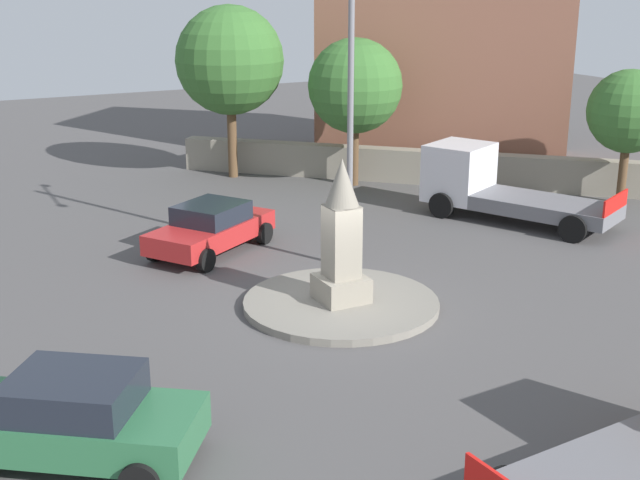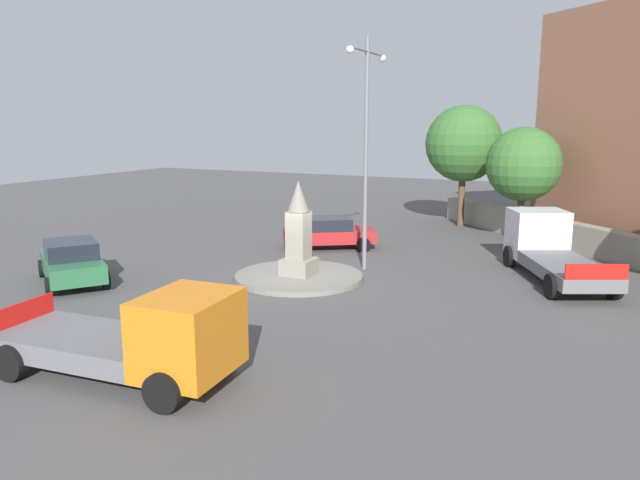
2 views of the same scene
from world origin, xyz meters
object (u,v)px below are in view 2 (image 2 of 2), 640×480
(tree_near_wall, at_px, (524,165))
(tree_far_corner, at_px, (464,144))
(car_green_approaching, at_px, (72,261))
(car_red_parked_left, at_px, (329,233))
(monument, at_px, (299,234))
(truck_white_near_island, at_px, (548,248))
(streetlamp, at_px, (366,134))
(truck_orange_passing, at_px, (143,339))

(tree_near_wall, bearing_deg, tree_far_corner, 46.86)
(car_green_approaching, relative_size, car_red_parked_left, 1.01)
(car_green_approaching, xyz_separation_m, tree_near_wall, (14.59, -13.38, 2.91))
(monument, bearing_deg, car_red_parked_left, 13.41)
(tree_far_corner, bearing_deg, car_red_parked_left, 154.77)
(car_red_parked_left, bearing_deg, truck_white_near_island, -94.43)
(tree_far_corner, bearing_deg, tree_near_wall, -133.14)
(streetlamp, relative_size, truck_orange_passing, 1.50)
(car_red_parked_left, bearing_deg, streetlamp, -135.47)
(car_green_approaching, relative_size, truck_orange_passing, 0.75)
(monument, height_order, tree_near_wall, tree_near_wall)
(streetlamp, bearing_deg, truck_orange_passing, 177.08)
(monument, bearing_deg, tree_near_wall, -30.67)
(car_green_approaching, xyz_separation_m, car_red_parked_left, (9.38, -5.79, -0.06))
(car_green_approaching, height_order, truck_white_near_island, truck_white_near_island)
(streetlamp, height_order, tree_near_wall, streetlamp)
(monument, height_order, car_red_parked_left, monument)
(monument, relative_size, car_green_approaching, 0.79)
(tree_near_wall, bearing_deg, monument, 149.33)
(tree_far_corner, bearing_deg, truck_white_near_island, -149.88)
(monument, bearing_deg, truck_orange_passing, -173.92)
(truck_orange_passing, height_order, truck_white_near_island, truck_white_near_island)
(monument, height_order, tree_far_corner, tree_far_corner)
(tree_far_corner, bearing_deg, car_green_approaching, 151.28)
(truck_orange_passing, height_order, tree_far_corner, tree_far_corner)
(monument, relative_size, streetlamp, 0.39)
(car_red_parked_left, distance_m, tree_far_corner, 10.17)
(monument, height_order, truck_white_near_island, monument)
(streetlamp, relative_size, truck_white_near_island, 1.36)
(streetlamp, bearing_deg, car_red_parked_left, 44.53)
(monument, relative_size, car_red_parked_left, 0.79)
(truck_orange_passing, bearing_deg, tree_near_wall, -14.95)
(car_red_parked_left, bearing_deg, tree_far_corner, -25.23)
(car_green_approaching, xyz_separation_m, tree_far_corner, (17.93, -9.82, 3.70))
(car_green_approaching, bearing_deg, monument, -60.77)
(streetlamp, relative_size, tree_near_wall, 1.61)
(truck_white_near_island, bearing_deg, tree_near_wall, 17.04)
(monument, xyz_separation_m, truck_white_near_island, (4.68, -8.12, -0.67))
(car_green_approaching, distance_m, car_red_parked_left, 11.02)
(tree_near_wall, height_order, tree_far_corner, tree_far_corner)
(truck_white_near_island, bearing_deg, car_green_approaching, 119.63)
(monument, height_order, streetlamp, streetlamp)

